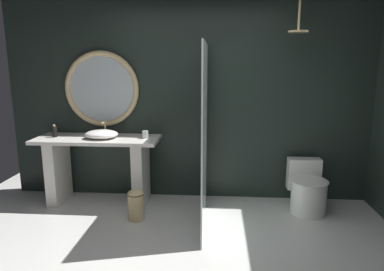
# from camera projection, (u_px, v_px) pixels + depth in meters

# --- Properties ---
(back_wall_panel) EXTENTS (4.80, 0.10, 2.60)m
(back_wall_panel) POSITION_uv_depth(u_px,v_px,m) (191.00, 100.00, 4.54)
(back_wall_panel) COLOR #1E2823
(back_wall_panel) RESTS_ON ground_plane
(vanity_counter) EXTENTS (1.55, 0.58, 0.86)m
(vanity_counter) POSITION_uv_depth(u_px,v_px,m) (99.00, 164.00, 4.43)
(vanity_counter) COLOR silver
(vanity_counter) RESTS_ON ground_plane
(vessel_sink) EXTENTS (0.41, 0.34, 0.19)m
(vessel_sink) POSITION_uv_depth(u_px,v_px,m) (101.00, 134.00, 4.31)
(vessel_sink) COLOR white
(vessel_sink) RESTS_ON vanity_counter
(tumbler_cup) EXTENTS (0.07, 0.07, 0.09)m
(tumbler_cup) POSITION_uv_depth(u_px,v_px,m) (145.00, 135.00, 4.32)
(tumbler_cup) COLOR silver
(tumbler_cup) RESTS_ON vanity_counter
(soap_dispenser) EXTENTS (0.06, 0.06, 0.16)m
(soap_dispenser) POSITION_uv_depth(u_px,v_px,m) (54.00, 131.00, 4.38)
(soap_dispenser) COLOR black
(soap_dispenser) RESTS_ON vanity_counter
(round_wall_mirror) EXTENTS (0.98, 0.07, 0.98)m
(round_wall_mirror) POSITION_uv_depth(u_px,v_px,m) (102.00, 89.00, 4.50)
(round_wall_mirror) COLOR #D6B77F
(shower_glass_panel) EXTENTS (0.02, 1.41, 1.99)m
(shower_glass_panel) POSITION_uv_depth(u_px,v_px,m) (205.00, 135.00, 3.85)
(shower_glass_panel) COLOR silver
(shower_glass_panel) RESTS_ON ground_plane
(rain_shower_head) EXTENTS (0.22, 0.22, 0.39)m
(rain_shower_head) POSITION_uv_depth(u_px,v_px,m) (298.00, 28.00, 3.91)
(rain_shower_head) COLOR #D6B77F
(toilet) EXTENTS (0.43, 0.60, 0.60)m
(toilet) POSITION_uv_depth(u_px,v_px,m) (307.00, 190.00, 4.22)
(toilet) COLOR white
(toilet) RESTS_ON ground_plane
(waste_bin) EXTENTS (0.19, 0.19, 0.35)m
(waste_bin) POSITION_uv_depth(u_px,v_px,m) (136.00, 205.00, 4.00)
(waste_bin) COLOR #D6B77F
(waste_bin) RESTS_ON ground_plane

